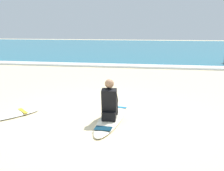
# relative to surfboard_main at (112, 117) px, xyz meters

# --- Properties ---
(ground_plane) EXTENTS (80.00, 80.00, 0.00)m
(ground_plane) POSITION_rel_surfboard_main_xyz_m (-0.41, 0.14, -0.04)
(ground_plane) COLOR beige
(sea) EXTENTS (80.00, 28.00, 0.10)m
(sea) POSITION_rel_surfboard_main_xyz_m (-0.41, 22.14, 0.01)
(sea) COLOR teal
(sea) RESTS_ON ground
(breaking_foam) EXTENTS (80.00, 0.90, 0.11)m
(breaking_foam) POSITION_rel_surfboard_main_xyz_m (-0.41, 8.44, 0.02)
(breaking_foam) COLOR white
(breaking_foam) RESTS_ON ground
(surfboard_main) EXTENTS (0.66, 2.61, 0.08)m
(surfboard_main) POSITION_rel_surfboard_main_xyz_m (0.00, 0.00, 0.00)
(surfboard_main) COLOR #EFE5C6
(surfboard_main) RESTS_ON ground
(surfer_seated) EXTENTS (0.40, 0.72, 0.95)m
(surfer_seated) POSITION_rel_surfboard_main_xyz_m (-0.02, -0.17, 0.40)
(surfer_seated) COLOR black
(surfer_seated) RESTS_ON surfboard_main
(surfboard_spare_near) EXTENTS (1.69, 1.81, 0.08)m
(surfboard_spare_near) POSITION_rel_surfboard_main_xyz_m (-2.69, -0.43, 0.00)
(surfboard_spare_near) COLOR white
(surfboard_spare_near) RESTS_ON ground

